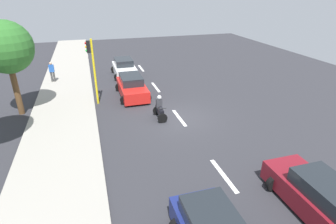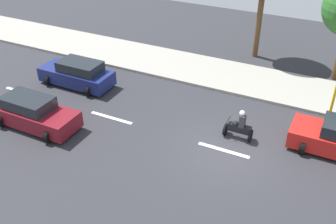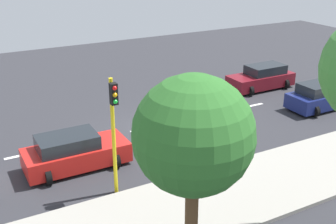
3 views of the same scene
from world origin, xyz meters
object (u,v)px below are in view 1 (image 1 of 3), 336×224
at_px(car_maroon, 320,198).
at_px(pedestrian_near_signal, 52,71).
at_px(car_white, 124,68).
at_px(car_red, 132,87).
at_px(traffic_light_corner, 92,63).
at_px(motorcycle, 160,109).
at_px(street_tree_center, 6,48).

distance_m(car_maroon, pedestrian_near_signal, 21.17).
xyz_separation_m(car_white, car_maroon, (-4.17, 18.94, 0.00)).
relative_size(car_maroon, pedestrian_near_signal, 2.56).
height_order(car_red, traffic_light_corner, traffic_light_corner).
distance_m(motorcycle, pedestrian_near_signal, 11.56).
distance_m(car_red, pedestrian_near_signal, 7.70).
xyz_separation_m(motorcycle, traffic_light_corner, (3.65, -3.59, 2.29)).
height_order(car_white, car_maroon, same).
relative_size(car_red, traffic_light_corner, 0.95).
bearing_deg(traffic_light_corner, street_tree_center, 3.53).
bearing_deg(car_maroon, car_red, -72.13).
relative_size(car_maroon, street_tree_center, 0.74).
xyz_separation_m(car_white, street_tree_center, (7.67, 6.43, 3.56)).
height_order(car_white, motorcycle, motorcycle).
distance_m(car_red, car_maroon, 14.27).
xyz_separation_m(motorcycle, street_tree_center, (8.43, -3.29, 3.63)).
relative_size(traffic_light_corner, street_tree_center, 0.77).
xyz_separation_m(car_white, traffic_light_corner, (2.89, 6.13, 2.22)).
distance_m(motorcycle, street_tree_center, 9.75).
bearing_deg(car_maroon, pedestrian_near_signal, -60.82).
xyz_separation_m(motorcycle, pedestrian_near_signal, (6.91, -9.26, 0.42)).
height_order(car_red, car_white, same).
bearing_deg(car_red, car_white, -92.26).
height_order(pedestrian_near_signal, traffic_light_corner, traffic_light_corner).
bearing_deg(car_white, pedestrian_near_signal, 4.26).
bearing_deg(car_red, pedestrian_near_signal, -39.48).
bearing_deg(car_white, motorcycle, 94.48).
xyz_separation_m(car_white, pedestrian_near_signal, (6.15, 0.46, 0.35)).
relative_size(car_white, motorcycle, 2.57).
relative_size(car_maroon, motorcycle, 2.83).
height_order(car_red, street_tree_center, street_tree_center).
bearing_deg(motorcycle, traffic_light_corner, -44.50).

